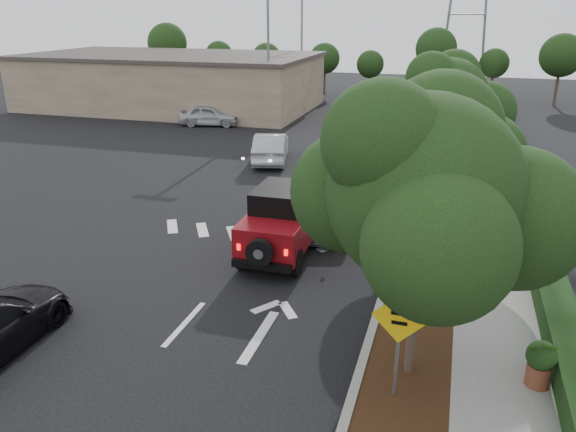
% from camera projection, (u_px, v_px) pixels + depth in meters
% --- Properties ---
extents(ground, '(120.00, 120.00, 0.00)m').
position_uv_depth(ground, '(185.00, 324.00, 14.14)').
color(ground, black).
rests_on(ground, ground).
extents(curb, '(0.20, 70.00, 0.15)m').
position_uv_depth(curb, '(413.00, 195.00, 23.64)').
color(curb, '#9E9B93').
rests_on(curb, ground).
extents(planting_strip, '(1.80, 70.00, 0.12)m').
position_uv_depth(planting_strip, '(437.00, 198.00, 23.38)').
color(planting_strip, black).
rests_on(planting_strip, ground).
extents(sidewalk, '(2.00, 70.00, 0.12)m').
position_uv_depth(sidewalk, '(485.00, 202.00, 22.86)').
color(sidewalk, gray).
rests_on(sidewalk, ground).
extents(hedge, '(0.80, 70.00, 0.80)m').
position_uv_depth(hedge, '(523.00, 197.00, 22.37)').
color(hedge, black).
rests_on(hedge, ground).
extents(commercial_building, '(22.00, 12.00, 4.00)m').
position_uv_depth(commercial_building, '(172.00, 82.00, 44.72)').
color(commercial_building, '#7C6656').
rests_on(commercial_building, ground).
extents(transmission_tower, '(7.00, 4.00, 28.00)m').
position_uv_depth(transmission_tower, '(459.00, 89.00, 55.62)').
color(transmission_tower, slate).
rests_on(transmission_tower, ground).
extents(street_tree_near, '(3.80, 3.80, 5.92)m').
position_uv_depth(street_tree_near, '(408.00, 375.00, 12.17)').
color(street_tree_near, black).
rests_on(street_tree_near, ground).
extents(street_tree_mid, '(3.20, 3.20, 5.32)m').
position_uv_depth(street_tree_mid, '(428.00, 250.00, 18.46)').
color(street_tree_mid, black).
rests_on(street_tree_mid, ground).
extents(street_tree_far, '(3.40, 3.40, 5.62)m').
position_uv_depth(street_tree_far, '(438.00, 192.00, 24.30)').
color(street_tree_far, black).
rests_on(street_tree_far, ground).
extents(light_pole_a, '(2.00, 0.22, 9.00)m').
position_uv_depth(light_pole_a, '(269.00, 122.00, 39.25)').
color(light_pole_a, slate).
rests_on(light_pole_a, ground).
extents(light_pole_b, '(2.00, 0.22, 9.00)m').
position_uv_depth(light_pole_b, '(301.00, 98.00, 50.30)').
color(light_pole_b, slate).
rests_on(light_pole_b, ground).
extents(red_jeep, '(1.96, 4.29, 2.18)m').
position_uv_depth(red_jeep, '(283.00, 221.00, 17.92)').
color(red_jeep, black).
rests_on(red_jeep, ground).
extents(silver_suv_ahead, '(2.42, 4.91, 1.34)m').
position_uv_depth(silver_suv_ahead, '(327.00, 209.00, 20.25)').
color(silver_suv_ahead, '#A8A9B0').
rests_on(silver_suv_ahead, ground).
extents(silver_sedan_oncoming, '(2.62, 4.77, 1.49)m').
position_uv_depth(silver_sedan_oncoming, '(271.00, 147.00, 28.95)').
color(silver_sedan_oncoming, '#AAABB2').
rests_on(silver_sedan_oncoming, ground).
extents(parked_suv, '(4.31, 2.39, 1.39)m').
position_uv_depth(parked_suv, '(209.00, 115.00, 37.98)').
color(parked_suv, '#B9BCC1').
rests_on(parked_suv, ground).
extents(speed_hump_sign, '(1.09, 0.10, 2.32)m').
position_uv_depth(speed_hump_sign, '(399.00, 331.00, 10.84)').
color(speed_hump_sign, slate).
rests_on(speed_hump_sign, ground).
extents(terracotta_planter, '(0.62, 0.62, 1.08)m').
position_uv_depth(terracotta_planter, '(541.00, 360.00, 11.45)').
color(terracotta_planter, brown).
rests_on(terracotta_planter, ground).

